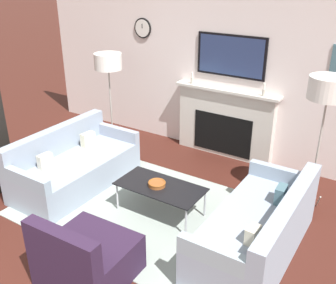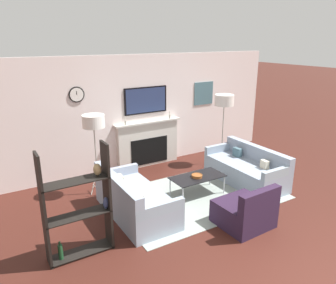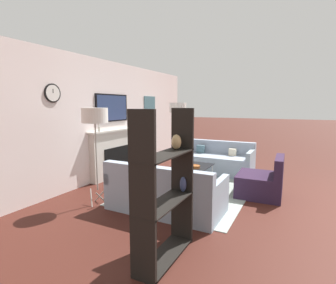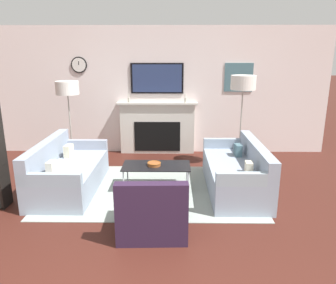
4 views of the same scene
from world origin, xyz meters
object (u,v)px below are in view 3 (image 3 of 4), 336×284
Objects in this scene: couch_right at (215,161)px; shelf_unit at (166,190)px; decorative_bowl at (195,166)px; floor_lamp_left at (95,117)px; coffee_table at (194,169)px; armchair at (262,183)px; couch_left at (165,194)px; floor_lamp_right at (178,108)px.

shelf_unit reaches higher than couch_right.
floor_lamp_left is at bearing 145.78° from decorative_bowl.
decorative_bowl is at bearing -146.71° from coffee_table.
floor_lamp_left is (-1.70, 1.11, 1.13)m from coffee_table.
floor_lamp_left is at bearing 124.93° from armchair.
decorative_bowl is at bearing 14.18° from shelf_unit.
armchair is 0.78× the size of coffee_table.
couch_right is at bearing -1.22° from decorative_bowl.
couch_left is 1.45m from coffee_table.
floor_lamp_right is at bearing -0.00° from floor_lamp_left.
floor_lamp_right reaches higher than couch_left.
coffee_table is at bearing -33.13° from floor_lamp_left.
shelf_unit is (-0.88, -1.77, -0.72)m from floor_lamp_left.
couch_left is at bearing 138.37° from armchair.
decorative_bowl is at bearing -144.60° from floor_lamp_right.
shelf_unit is at bearing -156.77° from floor_lamp_right.
shelf_unit reaches higher than decorative_bowl.
couch_right is 1.82m from armchair.
decorative_bowl is at bearing 1.15° from couch_left.
floor_lamp_right is at bearing 77.07° from couch_right.
floor_lamp_left is 0.94× the size of floor_lamp_right.
floor_lamp_left is 2.11m from shelf_unit.
shelf_unit is (-2.59, 0.68, 0.53)m from armchair.
couch_left is at bearing -177.97° from coffee_table.
decorative_bowl is at bearing 178.78° from couch_right.
floor_lamp_right reaches higher than armchair.
couch_left is at bearing -77.48° from floor_lamp_left.
floor_lamp_right is at bearing 21.15° from couch_left.
couch_left is at bearing -158.85° from floor_lamp_right.
couch_right reaches higher than coffee_table.
couch_left reaches higher than couch_right.
shelf_unit is (-2.58, -0.67, 0.41)m from coffee_table.
decorative_bowl is 2.28m from floor_lamp_left.
floor_lamp_right is (1.54, 2.45, 1.35)m from armchair.
armchair is 3.89× the size of decorative_bowl.
floor_lamp_left is (-1.71, 2.45, 1.25)m from armchair.
decorative_bowl is (1.41, 0.03, 0.15)m from couch_left.
floor_lamp_left is at bearing 180.00° from floor_lamp_right.
coffee_table is 0.66× the size of floor_lamp_left.
floor_lamp_left is (-1.66, 1.13, 1.07)m from decorative_bowl.
armchair is (-1.28, -1.29, -0.03)m from couch_right.
couch_left is 8.32× the size of decorative_bowl.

